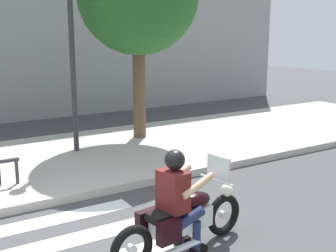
% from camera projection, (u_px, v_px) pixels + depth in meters
% --- Properties ---
extents(sidewalk, '(24.00, 4.40, 0.15)m').
position_uv_depth(sidewalk, '(14.00, 169.00, 9.08)').
color(sidewalk, '#B7B2A8').
rests_on(sidewalk, ground).
extents(crosswalk_stripe_3, '(2.80, 0.40, 0.01)m').
position_uv_depth(crosswalk_stripe_3, '(62.00, 242.00, 6.10)').
color(crosswalk_stripe_3, white).
rests_on(crosswalk_stripe_3, ground).
extents(crosswalk_stripe_4, '(2.80, 0.40, 0.01)m').
position_uv_depth(crosswalk_stripe_4, '(45.00, 221.00, 6.77)').
color(crosswalk_stripe_4, white).
rests_on(crosswalk_stripe_4, ground).
extents(motorcycle, '(2.19, 0.74, 1.20)m').
position_uv_depth(motorcycle, '(182.00, 220.00, 5.76)').
color(motorcycle, black).
rests_on(motorcycle, ground).
extents(rider, '(0.68, 0.59, 1.42)m').
position_uv_depth(rider, '(178.00, 195.00, 5.64)').
color(rider, '#591919').
rests_on(rider, ground).
extents(street_lamp, '(0.28, 0.28, 3.99)m').
position_uv_depth(street_lamp, '(72.00, 50.00, 9.67)').
color(street_lamp, '#2D2D33').
rests_on(street_lamp, ground).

